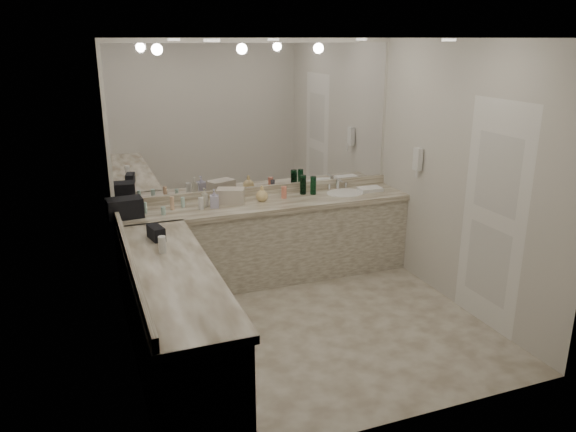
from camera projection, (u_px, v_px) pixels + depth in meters
name	position (u px, v px, depth m)	size (l,w,h in m)	color
floor	(309.00, 326.00, 5.31)	(3.20, 3.20, 0.00)	#BEB5A3
ceiling	(313.00, 38.00, 4.52)	(3.20, 3.20, 0.00)	white
wall_back	(258.00, 160.00, 6.25)	(3.20, 0.02, 2.60)	beige
wall_left	(122.00, 213.00, 4.37)	(0.02, 3.00, 2.60)	beige
wall_right	(462.00, 178.00, 5.46)	(0.02, 3.00, 2.60)	beige
vanity_back_base	(267.00, 243.00, 6.25)	(3.20, 0.60, 0.84)	beige
vanity_back_top	(267.00, 204.00, 6.10)	(3.20, 0.64, 0.06)	beige
vanity_left_base	(174.00, 324.00, 4.47)	(0.60, 2.40, 0.84)	beige
vanity_left_top	(172.00, 272.00, 4.34)	(0.64, 2.42, 0.06)	beige
backsplash_back	(259.00, 191.00, 6.34)	(3.20, 0.04, 0.10)	beige
backsplash_left	(128.00, 254.00, 4.48)	(0.04, 3.00, 0.10)	beige
mirror_back	(257.00, 117.00, 6.09)	(3.12, 0.01, 1.55)	white
mirror_left	(118.00, 153.00, 4.23)	(0.01, 2.92, 1.55)	white
sink	(345.00, 194.00, 6.43)	(0.44, 0.44, 0.03)	white
faucet	(338.00, 183.00, 6.59)	(0.24, 0.16, 0.14)	silver
wall_phone	(418.00, 159.00, 6.05)	(0.06, 0.10, 0.24)	white
door	(493.00, 217.00, 5.08)	(0.02, 0.82, 2.10)	white
black_toiletry_bag	(125.00, 208.00, 5.53)	(0.34, 0.21, 0.19)	black
black_bag_spill	(156.00, 233.00, 4.95)	(0.10, 0.22, 0.12)	black
cream_cosmetic_case	(231.00, 195.00, 6.02)	(0.29, 0.18, 0.17)	beige
hand_towel	(370.00, 189.00, 6.51)	(0.27, 0.18, 0.04)	white
lotion_left	(162.00, 244.00, 4.63)	(0.06, 0.06, 0.15)	white
soap_bottle_a	(205.00, 198.00, 5.88)	(0.08, 0.08, 0.20)	beige
soap_bottle_b	(214.00, 198.00, 5.85)	(0.09, 0.09, 0.20)	silver
soap_bottle_c	(262.00, 193.00, 6.10)	(0.13, 0.13, 0.17)	#E0C17F
green_bottle_0	(313.00, 185.00, 6.36)	(0.07, 0.07, 0.21)	#0F4322
green_bottle_1	(303.00, 185.00, 6.36)	(0.07, 0.07, 0.22)	#0F4322
green_bottle_2	(303.00, 186.00, 6.38)	(0.07, 0.07, 0.19)	#0F4322
amenity_bottle_0	(145.00, 208.00, 5.68)	(0.04, 0.04, 0.11)	silver
amenity_bottle_1	(163.00, 211.00, 5.64)	(0.05, 0.05, 0.08)	silver
amenity_bottle_2	(227.00, 200.00, 5.99)	(0.05, 0.05, 0.09)	silver
amenity_bottle_3	(201.00, 204.00, 5.80)	(0.05, 0.05, 0.13)	white
amenity_bottle_4	(183.00, 202.00, 5.88)	(0.04, 0.04, 0.11)	silver
amenity_bottle_5	(284.00, 192.00, 6.26)	(0.05, 0.05, 0.11)	#3F3F4C
amenity_bottle_6	(172.00, 203.00, 5.79)	(0.04, 0.04, 0.14)	#E0B28C
amenity_bottle_7	(284.00, 192.00, 6.21)	(0.06, 0.06, 0.13)	#E57F66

